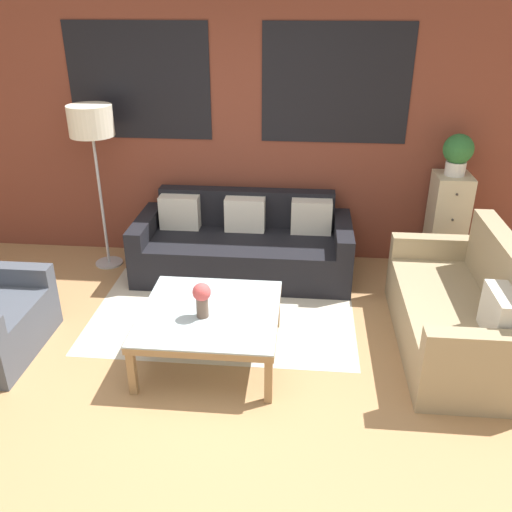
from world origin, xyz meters
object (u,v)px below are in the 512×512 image
Objects in this scene: drawer_cabinet at (446,225)px; potted_plant at (458,152)px; floor_lamp at (91,127)px; flower_vase at (202,297)px; settee_vintage at (461,313)px; coffee_table at (210,317)px; couch_dark at (244,246)px.

potted_plant is at bearing 90.00° from drawer_cabinet.
floor_lamp is 2.23m from flower_vase.
potted_plant is (3.43, 0.16, -0.20)m from floor_lamp.
drawer_cabinet is 2.75m from flower_vase.
settee_vintage is at bearing -96.43° from drawer_cabinet.
coffee_table is at bearing -141.24° from potted_plant.
floor_lamp is 3.44m from potted_plant.
floor_lamp is 3.56m from drawer_cabinet.
flower_vase is at bearing -140.49° from potted_plant.
drawer_cabinet is 3.74× the size of flower_vase.
coffee_table is 3.78× the size of flower_vase.
floor_lamp is 4.21× the size of potted_plant.
coffee_table is 1.01× the size of drawer_cabinet.
potted_plant is (0.15, 1.36, 0.93)m from settee_vintage.
flower_vase is at bearing -50.52° from floor_lamp.
potted_plant is (2.00, 0.21, 0.95)m from couch_dark.
couch_dark is 2.22m from potted_plant.
settee_vintage is 1.96m from coffee_table.
settee_vintage is at bearing 9.30° from coffee_table.
couch_dark is at bearing -2.08° from floor_lamp.
couch_dark is 2.02m from drawer_cabinet.
couch_dark is 1.29× the size of floor_lamp.
couch_dark is at bearing 148.22° from settee_vintage.
drawer_cabinet reaches higher than coffee_table.
potted_plant is at bearing 83.57° from settee_vintage.
settee_vintage is 2.03m from flower_vase.
potted_plant is (-0.00, 0.00, 0.73)m from drawer_cabinet.
settee_vintage is 1.65m from potted_plant.
coffee_table is at bearing -93.43° from couch_dark.
flower_vase reaches higher than coffee_table.
floor_lamp is (-1.44, 0.05, 1.15)m from couch_dark.
flower_vase is (-1.97, -0.39, 0.27)m from settee_vintage.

